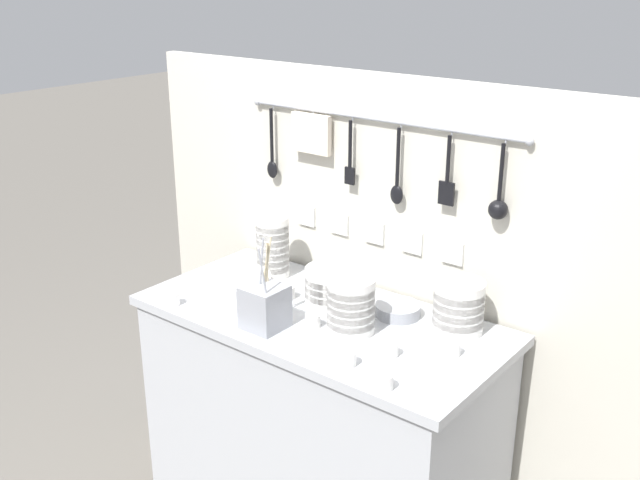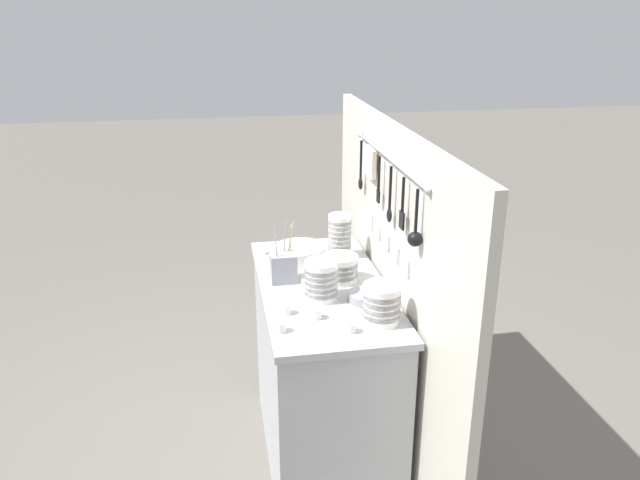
% 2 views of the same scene
% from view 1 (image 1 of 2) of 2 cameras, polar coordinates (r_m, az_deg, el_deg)
% --- Properties ---
extents(counter, '(1.14, 0.55, 0.93)m').
position_cam_1_polar(counter, '(2.52, 0.03, -15.23)').
color(counter, '#ADAFB5').
rests_on(counter, ground).
extents(back_wall, '(1.94, 0.09, 1.62)m').
position_cam_1_polar(back_wall, '(2.56, 4.34, -5.61)').
color(back_wall, beige).
rests_on(back_wall, ground).
extents(bowl_stack_nested_right, '(0.16, 0.16, 0.12)m').
position_cam_1_polar(bowl_stack_nested_right, '(2.34, 0.76, -3.50)').
color(bowl_stack_nested_right, white).
rests_on(bowl_stack_nested_right, counter).
extents(bowl_stack_short_front, '(0.15, 0.15, 0.16)m').
position_cam_1_polar(bowl_stack_short_front, '(2.19, 10.51, -5.01)').
color(bowl_stack_short_front, white).
rests_on(bowl_stack_short_front, counter).
extents(bowl_stack_tall_left, '(0.11, 0.11, 0.21)m').
position_cam_1_polar(bowl_stack_tall_left, '(2.53, -3.62, -0.50)').
color(bowl_stack_tall_left, white).
rests_on(bowl_stack_tall_left, counter).
extents(bowl_stack_wide_centre, '(0.14, 0.14, 0.17)m').
position_cam_1_polar(bowl_stack_wide_centre, '(2.15, 2.37, -4.98)').
color(bowl_stack_wide_centre, white).
rests_on(bowl_stack_wide_centre, counter).
extents(plate_stack, '(0.25, 0.25, 0.06)m').
position_cam_1_polar(plate_stack, '(2.42, -6.64, -3.43)').
color(plate_stack, white).
rests_on(plate_stack, counter).
extents(steel_mixing_bowl, '(0.14, 0.14, 0.04)m').
position_cam_1_polar(steel_mixing_bowl, '(2.28, 5.96, -5.32)').
color(steel_mixing_bowl, '#93969E').
rests_on(steel_mixing_bowl, counter).
extents(cutlery_caddy, '(0.11, 0.11, 0.27)m').
position_cam_1_polar(cutlery_caddy, '(2.19, -4.23, -5.06)').
color(cutlery_caddy, '#93969E').
rests_on(cutlery_caddy, counter).
extents(cup_back_left, '(0.05, 0.05, 0.04)m').
position_cam_1_polar(cup_back_left, '(2.08, 10.03, -8.14)').
color(cup_back_left, white).
rests_on(cup_back_left, counter).
extents(cup_edge_far, '(0.05, 0.05, 0.04)m').
position_cam_1_polar(cup_edge_far, '(2.38, -11.18, -4.43)').
color(cup_edge_far, white).
rests_on(cup_edge_far, counter).
extents(cup_mid_row, '(0.05, 0.05, 0.04)m').
position_cam_1_polar(cup_mid_row, '(1.91, 4.92, -10.71)').
color(cup_mid_row, white).
rests_on(cup_mid_row, counter).
extents(cup_back_right, '(0.05, 0.05, 0.04)m').
position_cam_1_polar(cup_back_right, '(2.06, 5.36, -8.27)').
color(cup_back_right, white).
rests_on(cup_back_right, counter).
extents(cup_by_caddy, '(0.05, 0.05, 0.04)m').
position_cam_1_polar(cup_by_caddy, '(2.39, -2.46, -4.01)').
color(cup_by_caddy, white).
rests_on(cup_by_caddy, counter).
extents(cup_edge_near, '(0.05, 0.05, 0.04)m').
position_cam_1_polar(cup_edge_near, '(2.20, -0.56, -6.15)').
color(cup_edge_near, white).
rests_on(cup_edge_near, counter).
extents(cup_front_right, '(0.05, 0.05, 0.04)m').
position_cam_1_polar(cup_front_right, '(2.01, 2.14, -9.01)').
color(cup_front_right, white).
rests_on(cup_front_right, counter).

